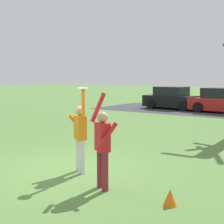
{
  "coord_description": "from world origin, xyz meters",
  "views": [
    {
      "loc": [
        5.57,
        -6.01,
        2.4
      ],
      "look_at": [
        0.93,
        0.61,
        1.5
      ],
      "focal_mm": 52.86,
      "sensor_mm": 36.0,
      "label": 1
    }
  ],
  "objects_px": {
    "parked_car_black": "(173,99)",
    "field_cone_orange": "(170,197)",
    "person_catcher": "(80,133)",
    "person_defender": "(102,144)",
    "parked_car_red": "(222,101)",
    "frisbee_disc": "(83,88)"
  },
  "relations": [
    {
      "from": "field_cone_orange",
      "to": "person_defender",
      "type": "bearing_deg",
      "value": 179.6
    },
    {
      "from": "person_defender",
      "to": "person_catcher",
      "type": "bearing_deg",
      "value": 0.0
    },
    {
      "from": "person_defender",
      "to": "frisbee_disc",
      "type": "distance_m",
      "value": 1.59
    },
    {
      "from": "parked_car_black",
      "to": "field_cone_orange",
      "type": "xyz_separation_m",
      "value": [
        7.48,
        -16.34,
        -0.57
      ]
    },
    {
      "from": "parked_car_black",
      "to": "field_cone_orange",
      "type": "distance_m",
      "value": 17.98
    },
    {
      "from": "frisbee_disc",
      "to": "field_cone_orange",
      "type": "xyz_separation_m",
      "value": [
        2.55,
        -0.58,
        -1.93
      ]
    },
    {
      "from": "person_defender",
      "to": "parked_car_black",
      "type": "height_order",
      "value": "person_defender"
    },
    {
      "from": "frisbee_disc",
      "to": "field_cone_orange",
      "type": "bearing_deg",
      "value": -12.7
    },
    {
      "from": "person_catcher",
      "to": "field_cone_orange",
      "type": "relative_size",
      "value": 6.5
    },
    {
      "from": "parked_car_black",
      "to": "parked_car_red",
      "type": "relative_size",
      "value": 1.0
    },
    {
      "from": "person_defender",
      "to": "parked_car_red",
      "type": "relative_size",
      "value": 0.48
    },
    {
      "from": "parked_car_black",
      "to": "field_cone_orange",
      "type": "relative_size",
      "value": 13.2
    },
    {
      "from": "person_defender",
      "to": "parked_car_red",
      "type": "distance_m",
      "value": 16.15
    },
    {
      "from": "person_catcher",
      "to": "person_defender",
      "type": "distance_m",
      "value": 1.37
    },
    {
      "from": "person_defender",
      "to": "frisbee_disc",
      "type": "height_order",
      "value": "frisbee_disc"
    },
    {
      "from": "parked_car_red",
      "to": "person_catcher",
      "type": "bearing_deg",
      "value": -81.58
    },
    {
      "from": "person_defender",
      "to": "parked_car_red",
      "type": "height_order",
      "value": "person_defender"
    },
    {
      "from": "person_defender",
      "to": "parked_car_black",
      "type": "xyz_separation_m",
      "value": [
        -5.91,
        16.33,
        -0.25
      ]
    },
    {
      "from": "parked_car_red",
      "to": "frisbee_disc",
      "type": "bearing_deg",
      "value": -80.89
    },
    {
      "from": "frisbee_disc",
      "to": "field_cone_orange",
      "type": "height_order",
      "value": "frisbee_disc"
    },
    {
      "from": "parked_car_black",
      "to": "parked_car_red",
      "type": "bearing_deg",
      "value": -1.18
    },
    {
      "from": "person_catcher",
      "to": "person_defender",
      "type": "relative_size",
      "value": 1.02
    }
  ]
}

